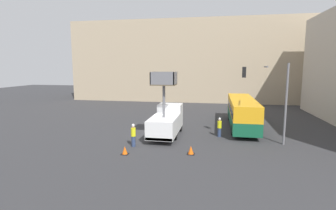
{
  "coord_description": "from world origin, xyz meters",
  "views": [
    {
      "loc": [
        5.51,
        -24.0,
        6.45
      ],
      "look_at": [
        0.96,
        0.32,
        2.83
      ],
      "focal_mm": 28.0,
      "sensor_mm": 36.0,
      "label": 1
    }
  ],
  "objects_px": {
    "road_worker_directing": "(219,127)",
    "traffic_light_pole": "(272,90)",
    "utility_truck": "(166,120)",
    "city_bus": "(242,111)",
    "traffic_cone_near_truck": "(125,151)",
    "road_worker_near_truck": "(133,135)",
    "traffic_cone_mid_road": "(191,150)"
  },
  "relations": [
    {
      "from": "traffic_light_pole",
      "to": "traffic_cone_mid_road",
      "type": "height_order",
      "value": "traffic_light_pole"
    },
    {
      "from": "road_worker_directing",
      "to": "traffic_light_pole",
      "type": "bearing_deg",
      "value": 41.07
    },
    {
      "from": "traffic_light_pole",
      "to": "road_worker_near_truck",
      "type": "bearing_deg",
      "value": -164.94
    },
    {
      "from": "city_bus",
      "to": "road_worker_near_truck",
      "type": "distance_m",
      "value": 12.82
    },
    {
      "from": "traffic_light_pole",
      "to": "road_worker_directing",
      "type": "distance_m",
      "value": 5.66
    },
    {
      "from": "traffic_light_pole",
      "to": "road_worker_directing",
      "type": "xyz_separation_m",
      "value": [
        -4.12,
        1.39,
        -3.62
      ]
    },
    {
      "from": "utility_truck",
      "to": "city_bus",
      "type": "distance_m",
      "value": 8.85
    },
    {
      "from": "city_bus",
      "to": "traffic_light_pole",
      "type": "height_order",
      "value": "traffic_light_pole"
    },
    {
      "from": "traffic_cone_near_truck",
      "to": "road_worker_near_truck",
      "type": "bearing_deg",
      "value": 88.94
    },
    {
      "from": "utility_truck",
      "to": "road_worker_directing",
      "type": "height_order",
      "value": "utility_truck"
    },
    {
      "from": "road_worker_directing",
      "to": "traffic_cone_near_truck",
      "type": "height_order",
      "value": "road_worker_directing"
    },
    {
      "from": "traffic_light_pole",
      "to": "road_worker_near_truck",
      "type": "xyz_separation_m",
      "value": [
        -11.02,
        -2.96,
        -3.58
      ]
    },
    {
      "from": "city_bus",
      "to": "road_worker_near_truck",
      "type": "height_order",
      "value": "city_bus"
    },
    {
      "from": "road_worker_near_truck",
      "to": "road_worker_directing",
      "type": "height_order",
      "value": "road_worker_near_truck"
    },
    {
      "from": "traffic_light_pole",
      "to": "traffic_cone_near_truck",
      "type": "relative_size",
      "value": 11.17
    },
    {
      "from": "utility_truck",
      "to": "traffic_cone_mid_road",
      "type": "relative_size",
      "value": 10.16
    },
    {
      "from": "road_worker_near_truck",
      "to": "traffic_cone_near_truck",
      "type": "distance_m",
      "value": 2.07
    },
    {
      "from": "city_bus",
      "to": "traffic_cone_near_truck",
      "type": "relative_size",
      "value": 19.42
    },
    {
      "from": "road_worker_directing",
      "to": "utility_truck",
      "type": "bearing_deg",
      "value": -113.36
    },
    {
      "from": "road_worker_directing",
      "to": "traffic_cone_mid_road",
      "type": "xyz_separation_m",
      "value": [
        -2.11,
        -5.4,
        -0.61
      ]
    },
    {
      "from": "utility_truck",
      "to": "traffic_light_pole",
      "type": "height_order",
      "value": "traffic_light_pole"
    },
    {
      "from": "road_worker_directing",
      "to": "traffic_cone_mid_road",
      "type": "bearing_deg",
      "value": -51.66
    },
    {
      "from": "road_worker_near_truck",
      "to": "traffic_cone_mid_road",
      "type": "distance_m",
      "value": 4.95
    },
    {
      "from": "city_bus",
      "to": "traffic_cone_near_truck",
      "type": "distance_m",
      "value": 14.32
    },
    {
      "from": "utility_truck",
      "to": "road_worker_directing",
      "type": "distance_m",
      "value": 4.95
    },
    {
      "from": "city_bus",
      "to": "traffic_cone_mid_road",
      "type": "xyz_separation_m",
      "value": [
        -4.5,
        -9.85,
        -1.5
      ]
    },
    {
      "from": "city_bus",
      "to": "traffic_light_pole",
      "type": "bearing_deg",
      "value": -152.49
    },
    {
      "from": "city_bus",
      "to": "traffic_cone_near_truck",
      "type": "xyz_separation_m",
      "value": [
        -9.32,
        -10.76,
        -1.51
      ]
    },
    {
      "from": "city_bus",
      "to": "traffic_cone_mid_road",
      "type": "relative_size",
      "value": 18.63
    },
    {
      "from": "road_worker_directing",
      "to": "traffic_cone_near_truck",
      "type": "bearing_deg",
      "value": -78.0
    },
    {
      "from": "road_worker_near_truck",
      "to": "traffic_light_pole",
      "type": "bearing_deg",
      "value": 141.17
    },
    {
      "from": "utility_truck",
      "to": "road_worker_directing",
      "type": "bearing_deg",
      "value": 6.94
    }
  ]
}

